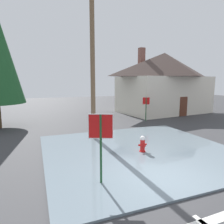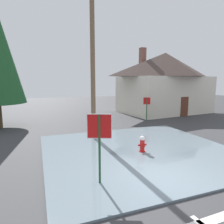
{
  "view_description": "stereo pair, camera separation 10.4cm",
  "coord_description": "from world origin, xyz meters",
  "px_view_note": "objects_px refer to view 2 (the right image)",
  "views": [
    {
      "loc": [
        -4.27,
        -5.91,
        3.59
      ],
      "look_at": [
        -0.1,
        4.97,
        1.8
      ],
      "focal_mm": 32.33,
      "sensor_mm": 36.0,
      "label": 1
    },
    {
      "loc": [
        -4.17,
        -5.95,
        3.59
      ],
      "look_at": [
        -0.1,
        4.97,
        1.8
      ],
      "focal_mm": 32.33,
      "sensor_mm": 36.0,
      "label": 2
    }
  ],
  "objects_px": {
    "fire_hydrant": "(142,145)",
    "house": "(165,82)",
    "stop_sign_near": "(99,134)",
    "stop_sign_far": "(147,104)",
    "utility_pole": "(93,57)"
  },
  "relations": [
    {
      "from": "fire_hydrant",
      "to": "utility_pole",
      "type": "bearing_deg",
      "value": 114.99
    },
    {
      "from": "utility_pole",
      "to": "stop_sign_far",
      "type": "height_order",
      "value": "utility_pole"
    },
    {
      "from": "stop_sign_near",
      "to": "utility_pole",
      "type": "bearing_deg",
      "value": 76.76
    },
    {
      "from": "utility_pole",
      "to": "house",
      "type": "xyz_separation_m",
      "value": [
        10.56,
        7.75,
        -1.53
      ]
    },
    {
      "from": "stop_sign_far",
      "to": "house",
      "type": "relative_size",
      "value": 0.2
    },
    {
      "from": "utility_pole",
      "to": "house",
      "type": "distance_m",
      "value": 13.19
    },
    {
      "from": "fire_hydrant",
      "to": "house",
      "type": "distance_m",
      "value": 14.64
    },
    {
      "from": "stop_sign_near",
      "to": "stop_sign_far",
      "type": "distance_m",
      "value": 11.93
    },
    {
      "from": "utility_pole",
      "to": "stop_sign_far",
      "type": "relative_size",
      "value": 4.48
    },
    {
      "from": "stop_sign_far",
      "to": "house",
      "type": "bearing_deg",
      "value": 40.94
    },
    {
      "from": "house",
      "to": "stop_sign_near",
      "type": "bearing_deg",
      "value": -131.57
    },
    {
      "from": "utility_pole",
      "to": "house",
      "type": "relative_size",
      "value": 0.89
    },
    {
      "from": "fire_hydrant",
      "to": "stop_sign_near",
      "type": "bearing_deg",
      "value": -142.22
    },
    {
      "from": "stop_sign_far",
      "to": "utility_pole",
      "type": "bearing_deg",
      "value": -147.76
    },
    {
      "from": "fire_hydrant",
      "to": "stop_sign_far",
      "type": "bearing_deg",
      "value": 58.54
    }
  ]
}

